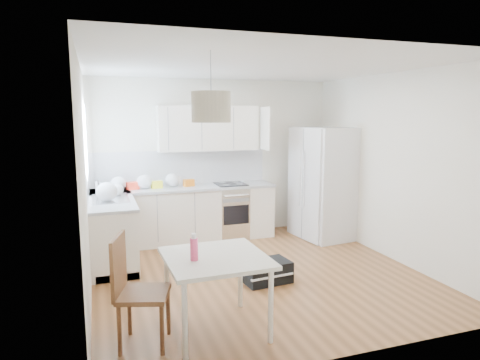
% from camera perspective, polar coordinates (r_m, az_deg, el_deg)
% --- Properties ---
extents(floor, '(4.20, 4.20, 0.00)m').
position_cam_1_polar(floor, '(5.86, 2.30, -12.36)').
color(floor, brown).
rests_on(floor, ground).
extents(ceiling, '(4.20, 4.20, 0.00)m').
position_cam_1_polar(ceiling, '(5.50, 2.48, 14.91)').
color(ceiling, white).
rests_on(ceiling, wall_back).
extents(wall_back, '(4.20, 0.00, 4.20)m').
position_cam_1_polar(wall_back, '(7.50, -3.42, 2.94)').
color(wall_back, white).
rests_on(wall_back, floor).
extents(wall_left, '(0.00, 4.20, 4.20)m').
position_cam_1_polar(wall_left, '(5.15, -19.95, -0.26)').
color(wall_left, white).
rests_on(wall_left, floor).
extents(wall_right, '(0.00, 4.20, 4.20)m').
position_cam_1_polar(wall_right, '(6.57, 19.74, 1.60)').
color(wall_right, white).
rests_on(wall_right, floor).
extents(window_glassblock, '(0.02, 1.00, 1.00)m').
position_cam_1_polar(window_glassblock, '(6.26, -19.86, 4.94)').
color(window_glassblock, '#BFE0F9').
rests_on(window_glassblock, wall_left).
extents(cabinets_back, '(3.00, 0.60, 0.88)m').
position_cam_1_polar(cabinets_back, '(7.23, -7.32, -4.66)').
color(cabinets_back, white).
rests_on(cabinets_back, floor).
extents(cabinets_left, '(0.60, 1.80, 0.88)m').
position_cam_1_polar(cabinets_left, '(6.52, -16.70, -6.47)').
color(cabinets_left, white).
rests_on(cabinets_left, floor).
extents(counter_back, '(3.02, 0.64, 0.04)m').
position_cam_1_polar(counter_back, '(7.14, -7.39, -1.07)').
color(counter_back, '#A1A3A6').
rests_on(counter_back, cabinets_back).
extents(counter_left, '(0.64, 1.82, 0.04)m').
position_cam_1_polar(counter_left, '(6.41, -16.88, -2.50)').
color(counter_left, '#A1A3A6').
rests_on(counter_left, cabinets_left).
extents(backsplash_back, '(3.00, 0.01, 0.58)m').
position_cam_1_polar(backsplash_back, '(7.38, -7.89, 1.68)').
color(backsplash_back, white).
rests_on(backsplash_back, wall_back).
extents(backsplash_left, '(0.01, 1.80, 0.58)m').
position_cam_1_polar(backsplash_left, '(6.36, -19.65, 0.11)').
color(backsplash_left, white).
rests_on(backsplash_left, wall_left).
extents(upper_cabinets, '(1.70, 0.32, 0.75)m').
position_cam_1_polar(upper_cabinets, '(7.27, -4.27, 6.89)').
color(upper_cabinets, white).
rests_on(upper_cabinets, wall_back).
extents(range_oven, '(0.50, 0.61, 0.88)m').
position_cam_1_polar(range_oven, '(7.42, -1.24, -4.24)').
color(range_oven, silver).
rests_on(range_oven, floor).
extents(sink, '(0.50, 0.80, 0.16)m').
position_cam_1_polar(sink, '(6.36, -16.87, -2.45)').
color(sink, silver).
rests_on(sink, counter_left).
extents(refrigerator, '(1.01, 1.05, 1.89)m').
position_cam_1_polar(refrigerator, '(7.43, 11.22, -0.41)').
color(refrigerator, white).
rests_on(refrigerator, floor).
extents(dining_table, '(0.99, 0.99, 0.76)m').
position_cam_1_polar(dining_table, '(4.22, -3.25, -11.16)').
color(dining_table, beige).
rests_on(dining_table, floor).
extents(dining_chair, '(0.55, 0.55, 1.04)m').
position_cam_1_polar(dining_chair, '(4.11, -12.70, -14.26)').
color(dining_chair, '#472915').
rests_on(dining_chair, floor).
extents(drink_bottle, '(0.08, 0.08, 0.26)m').
position_cam_1_polar(drink_bottle, '(4.06, -6.15, -8.88)').
color(drink_bottle, '#DD3D68').
rests_on(drink_bottle, dining_table).
extents(gym_bag, '(0.62, 0.44, 0.27)m').
position_cam_1_polar(gym_bag, '(5.56, 3.56, -12.08)').
color(gym_bag, black).
rests_on(gym_bag, floor).
extents(pendant_lamp, '(0.46, 0.46, 0.29)m').
position_cam_1_polar(pendant_lamp, '(4.10, -3.87, 9.69)').
color(pendant_lamp, '#B3A78A').
rests_on(pendant_lamp, ceiling).
extents(grocery_bag_a, '(0.24, 0.21, 0.22)m').
position_cam_1_polar(grocery_bag_a, '(6.99, -15.95, -0.46)').
color(grocery_bag_a, silver).
rests_on(grocery_bag_a, counter_back).
extents(grocery_bag_b, '(0.25, 0.21, 0.23)m').
position_cam_1_polar(grocery_bag_b, '(7.05, -12.60, -0.23)').
color(grocery_bag_b, silver).
rests_on(grocery_bag_b, counter_back).
extents(grocery_bag_c, '(0.25, 0.21, 0.22)m').
position_cam_1_polar(grocery_bag_c, '(7.15, -8.95, -0.01)').
color(grocery_bag_c, silver).
rests_on(grocery_bag_c, counter_back).
extents(grocery_bag_d, '(0.19, 0.16, 0.17)m').
position_cam_1_polar(grocery_bag_d, '(6.57, -16.09, -1.26)').
color(grocery_bag_d, silver).
rests_on(grocery_bag_d, counter_back).
extents(grocery_bag_e, '(0.29, 0.25, 0.26)m').
position_cam_1_polar(grocery_bag_e, '(6.19, -17.35, -1.49)').
color(grocery_bag_e, silver).
rests_on(grocery_bag_e, counter_left).
extents(snack_orange, '(0.19, 0.14, 0.12)m').
position_cam_1_polar(snack_orange, '(7.17, -6.85, -0.38)').
color(snack_orange, '#CA6111').
rests_on(snack_orange, counter_back).
extents(snack_yellow, '(0.18, 0.12, 0.12)m').
position_cam_1_polar(snack_yellow, '(7.06, -11.03, -0.61)').
color(snack_yellow, yellow).
rests_on(snack_yellow, counter_back).
extents(snack_red, '(0.21, 0.17, 0.12)m').
position_cam_1_polar(snack_red, '(7.02, -14.10, -0.75)').
color(snack_red, red).
rests_on(snack_red, counter_back).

